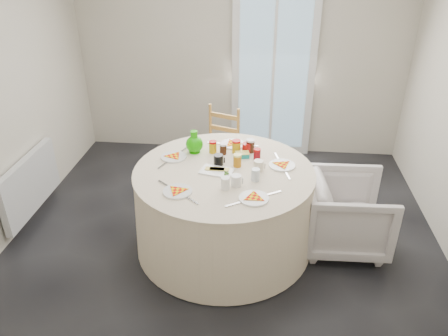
# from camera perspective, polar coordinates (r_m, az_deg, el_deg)

# --- Properties ---
(floor) EXTENTS (4.00, 4.00, 0.00)m
(floor) POSITION_cam_1_polar(r_m,az_deg,el_deg) (4.18, 0.04, -9.39)
(floor) COLOR black
(floor) RESTS_ON ground
(wall_back) EXTENTS (4.00, 0.02, 2.60)m
(wall_back) POSITION_cam_1_polar(r_m,az_deg,el_deg) (5.44, 2.24, 15.07)
(wall_back) COLOR #BCB5A3
(wall_back) RESTS_ON floor
(glass_door) EXTENTS (1.00, 0.08, 2.10)m
(glass_door) POSITION_cam_1_polar(r_m,az_deg,el_deg) (5.44, 6.45, 12.20)
(glass_door) COLOR silver
(glass_door) RESTS_ON floor
(radiator) EXTENTS (0.07, 1.00, 0.55)m
(radiator) POSITION_cam_1_polar(r_m,az_deg,el_deg) (4.69, -23.99, -1.94)
(radiator) COLOR silver
(radiator) RESTS_ON floor
(table) EXTENTS (1.60, 1.60, 0.81)m
(table) POSITION_cam_1_polar(r_m,az_deg,el_deg) (3.92, 0.00, -5.46)
(table) COLOR beige
(table) RESTS_ON floor
(wooden_chair) EXTENTS (0.51, 0.50, 0.90)m
(wooden_chair) POSITION_cam_1_polar(r_m,az_deg,el_deg) (4.82, -0.82, 2.78)
(wooden_chair) COLOR #CA8A43
(wooden_chair) RESTS_ON floor
(armchair) EXTENTS (0.70, 0.75, 0.75)m
(armchair) POSITION_cam_1_polar(r_m,az_deg,el_deg) (4.06, 15.72, -5.13)
(armchair) COLOR beige
(armchair) RESTS_ON floor
(place_settings) EXTENTS (1.54, 1.54, 0.02)m
(place_settings) POSITION_cam_1_polar(r_m,az_deg,el_deg) (3.71, 0.00, -0.41)
(place_settings) COLOR silver
(place_settings) RESTS_ON table
(jar_cluster) EXTENTS (0.51, 0.36, 0.14)m
(jar_cluster) POSITION_cam_1_polar(r_m,az_deg,el_deg) (3.93, 1.25, 2.14)
(jar_cluster) COLOR #9E501A
(jar_cluster) RESTS_ON table
(butter_tub) EXTENTS (0.14, 0.11, 0.05)m
(butter_tub) POSITION_cam_1_polar(r_m,az_deg,el_deg) (3.93, 2.42, 1.52)
(butter_tub) COLOR #0D8B8A
(butter_tub) RESTS_ON table
(green_pitcher) EXTENTS (0.21, 0.21, 0.20)m
(green_pitcher) POSITION_cam_1_polar(r_m,az_deg,el_deg) (3.99, -3.89, 3.28)
(green_pitcher) COLOR #1BAC03
(green_pitcher) RESTS_ON table
(cheese_platter) EXTENTS (0.30, 0.23, 0.03)m
(cheese_platter) POSITION_cam_1_polar(r_m,az_deg,el_deg) (3.69, -0.94, -0.58)
(cheese_platter) COLOR silver
(cheese_platter) RESTS_ON table
(mugs_glasses) EXTENTS (0.77, 0.77, 0.11)m
(mugs_glasses) POSITION_cam_1_polar(r_m,az_deg,el_deg) (3.66, 1.85, -0.13)
(mugs_glasses) COLOR #A49798
(mugs_glasses) RESTS_ON table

